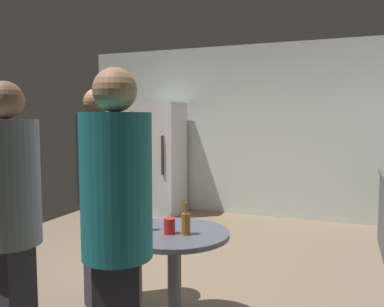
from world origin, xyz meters
The scene contains 11 objects.
ground_plane centered at (0.00, 0.00, -0.05)m, with size 5.20×5.20×0.10m, color #7A6651.
wall_back centered at (0.00, 2.63, 1.35)m, with size 5.32×0.06×2.70m, color beige.
refrigerator centered at (-1.25, 2.20, 0.90)m, with size 0.70×0.68×1.80m.
foreground_table centered at (0.42, -1.03, 0.63)m, with size 0.80×0.80×0.73m.
beer_bottle_amber centered at (0.53, -1.07, 0.82)m, with size 0.06×0.06×0.23m.
beer_bottle_brown centered at (0.22, -1.08, 0.82)m, with size 0.06×0.06×0.23m.
plastic_cup_red centered at (0.41, -1.10, 0.79)m, with size 0.08×0.08×0.11m, color red.
person_in_orange_shirt centered at (-1.33, 1.36, 0.98)m, with size 0.48×0.48×1.67m.
person_in_gray_shirt centered at (-0.15, -1.98, 1.03)m, with size 0.41×0.41×1.75m.
person_in_black_shirt centered at (-0.30, -0.91, 1.05)m, with size 0.47×0.47×1.79m.
person_in_teal_shirt centered at (0.54, -1.99, 1.05)m, with size 0.45×0.45×1.78m.
Camera 1 is at (1.55, -3.60, 1.55)m, focal length 37.12 mm.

